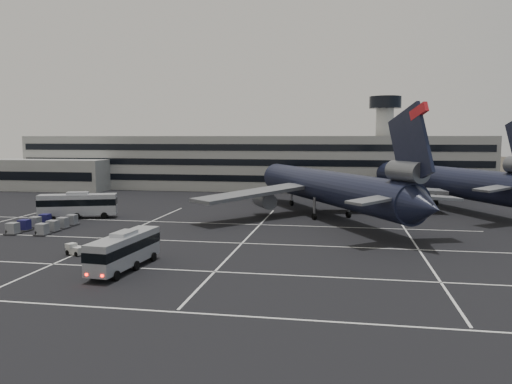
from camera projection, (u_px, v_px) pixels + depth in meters
ground at (142, 246)px, 62.62m from camera, size 260.00×260.00×0.00m
lane_markings at (152, 245)px, 63.17m from camera, size 90.00×55.62×0.01m
terminal at (237, 163)px, 132.04m from camera, size 125.00×26.00×24.00m
hills at (327, 194)px, 227.33m from camera, size 352.00×180.00×44.00m
trijet_main at (328, 187)px, 84.77m from camera, size 42.30×52.99×18.08m
trijet_far at (439, 179)px, 98.97m from camera, size 31.20×54.53×18.08m
bus_near at (125, 249)px, 51.45m from camera, size 3.59×11.48×3.99m
bus_far at (78, 204)px, 84.32m from camera, size 12.94×7.00×4.48m
tug_b at (76, 250)px, 58.08m from camera, size 2.46×2.02×1.37m
uld_cluster at (44, 224)px, 73.96m from camera, size 6.41×10.19×1.66m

